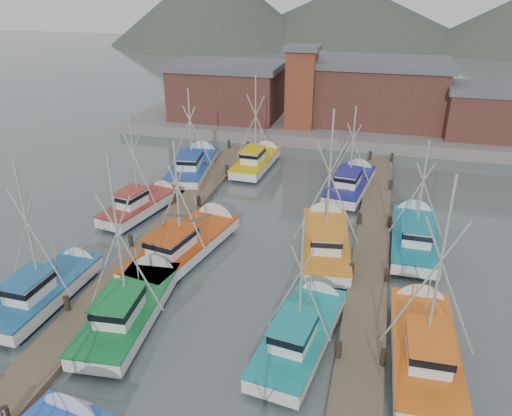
% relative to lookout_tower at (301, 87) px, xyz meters
% --- Properties ---
extents(ground, '(260.00, 260.00, 0.00)m').
position_rel_lookout_tower_xyz_m(ground, '(2.00, -33.00, -5.55)').
color(ground, '#435150').
rests_on(ground, ground).
extents(dock_left, '(2.30, 46.00, 1.50)m').
position_rel_lookout_tower_xyz_m(dock_left, '(-5.00, -28.96, -5.34)').
color(dock_left, '#4C3F2F').
rests_on(dock_left, ground).
extents(dock_right, '(2.30, 46.00, 1.50)m').
position_rel_lookout_tower_xyz_m(dock_right, '(9.00, -28.96, -5.34)').
color(dock_right, '#4C3F2F').
rests_on(dock_right, ground).
extents(quay, '(44.00, 16.00, 1.20)m').
position_rel_lookout_tower_xyz_m(quay, '(2.00, 4.00, -4.95)').
color(quay, gray).
rests_on(quay, ground).
extents(shed_left, '(12.72, 8.48, 6.20)m').
position_rel_lookout_tower_xyz_m(shed_left, '(-9.00, 2.00, -1.21)').
color(shed_left, brown).
rests_on(shed_left, quay).
extents(shed_center, '(14.84, 9.54, 6.90)m').
position_rel_lookout_tower_xyz_m(shed_center, '(8.00, 4.00, -0.86)').
color(shed_center, brown).
rests_on(shed_center, quay).
extents(shed_right, '(8.48, 6.36, 5.20)m').
position_rel_lookout_tower_xyz_m(shed_right, '(19.00, 1.00, -1.71)').
color(shed_right, brown).
rests_on(shed_right, quay).
extents(lookout_tower, '(3.60, 3.60, 8.50)m').
position_rel_lookout_tower_xyz_m(lookout_tower, '(0.00, 0.00, 0.00)').
color(lookout_tower, brown).
rests_on(lookout_tower, quay).
extents(distant_hills, '(175.00, 140.00, 42.00)m').
position_rel_lookout_tower_xyz_m(distant_hills, '(-10.76, 89.59, -5.55)').
color(distant_hills, '#485244').
rests_on(distant_hills, ground).
extents(boat_4, '(3.88, 9.20, 9.76)m').
position_rel_lookout_tower_xyz_m(boat_4, '(-2.70, -34.08, -4.87)').
color(boat_4, '#101D38').
rests_on(boat_4, ground).
extents(boat_5, '(3.70, 8.62, 7.60)m').
position_rel_lookout_tower_xyz_m(boat_5, '(6.18, -33.95, -4.87)').
color(boat_5, '#101D38').
rests_on(boat_5, ground).
extents(boat_6, '(3.64, 8.22, 9.02)m').
position_rel_lookout_tower_xyz_m(boat_6, '(-7.85, -33.85, -4.87)').
color(boat_6, '#101D38').
rests_on(boat_6, ground).
extents(boat_7, '(4.07, 9.15, 10.12)m').
position_rel_lookout_tower_xyz_m(boat_7, '(11.77, -33.40, -4.86)').
color(boat_7, '#101D38').
rests_on(boat_7, ground).
extents(boat_8, '(4.91, 10.43, 8.60)m').
position_rel_lookout_tower_xyz_m(boat_8, '(-2.41, -27.16, -4.87)').
color(boat_8, '#101D38').
rests_on(boat_8, ground).
extents(boat_9, '(4.13, 9.65, 10.23)m').
position_rel_lookout_tower_xyz_m(boat_9, '(6.02, -24.51, -4.86)').
color(boat_9, '#101D38').
rests_on(boat_9, ground).
extents(boat_10, '(3.78, 8.03, 8.22)m').
position_rel_lookout_tower_xyz_m(boat_10, '(-7.89, -22.32, -4.87)').
color(boat_10, '#101D38').
rests_on(boat_10, ground).
extents(boat_11, '(3.38, 9.05, 8.13)m').
position_rel_lookout_tower_xyz_m(boat_11, '(11.64, -22.33, -4.87)').
color(boat_11, '#101D38').
rests_on(boat_11, ground).
extents(boat_12, '(3.67, 8.54, 9.29)m').
position_rel_lookout_tower_xyz_m(boat_12, '(-2.03, -10.75, -4.87)').
color(boat_12, '#101D38').
rests_on(boat_12, ground).
extents(boat_13, '(3.80, 8.99, 7.98)m').
position_rel_lookout_tower_xyz_m(boat_13, '(6.83, -14.15, -4.87)').
color(boat_13, '#101D38').
rests_on(boat_13, ground).
extents(boat_14, '(4.21, 9.84, 8.59)m').
position_rel_lookout_tower_xyz_m(boat_14, '(-7.32, -13.31, -4.87)').
color(boat_14, '#101D38').
rests_on(boat_14, ground).
extents(gull_near, '(1.51, 0.66, 0.24)m').
position_rel_lookout_tower_xyz_m(gull_near, '(2.99, -39.35, 3.34)').
color(gull_near, gray).
rests_on(gull_near, ground).
extents(gull_far, '(1.51, 0.66, 0.24)m').
position_rel_lookout_tower_xyz_m(gull_far, '(6.74, -27.04, -0.23)').
color(gull_far, gray).
rests_on(gull_far, ground).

